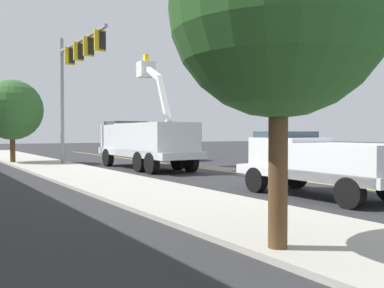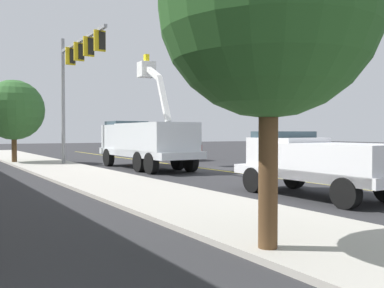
{
  "view_description": "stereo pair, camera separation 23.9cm",
  "coord_description": "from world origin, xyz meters",
  "views": [
    {
      "loc": [
        -19.81,
        11.5,
        2.03
      ],
      "look_at": [
        0.2,
        1.14,
        1.4
      ],
      "focal_mm": 39.5,
      "sensor_mm": 36.0,
      "label": 1
    },
    {
      "loc": [
        -19.91,
        11.29,
        2.03
      ],
      "look_at": [
        0.2,
        1.14,
        1.4
      ],
      "focal_mm": 39.5,
      "sensor_mm": 36.0,
      "label": 2
    }
  ],
  "objects": [
    {
      "name": "ground",
      "position": [
        0.0,
        0.0,
        0.0
      ],
      "size": [
        120.0,
        120.0,
        0.0
      ],
      "primitive_type": "plane",
      "color": "#2D2D30"
    },
    {
      "name": "street_tree_right",
      "position": [
        9.4,
        9.3,
        3.45
      ],
      "size": [
        3.85,
        3.85,
        5.38
      ],
      "color": "brown",
      "rests_on": "ground"
    },
    {
      "name": "service_pickup_truck",
      "position": [
        -9.95,
        1.89,
        1.12
      ],
      "size": [
        5.77,
        2.62,
        2.06
      ],
      "color": "white",
      "rests_on": "ground"
    },
    {
      "name": "passing_minivan",
      "position": [
        8.55,
        -1.5,
        0.97
      ],
      "size": [
        4.96,
        2.34,
        1.69
      ],
      "color": "maroon",
      "rests_on": "ground"
    },
    {
      "name": "utility_bucket_truck",
      "position": [
        2.23,
        3.02,
        1.6
      ],
      "size": [
        8.4,
        3.26,
        6.68
      ],
      "color": "silver",
      "rests_on": "ground"
    },
    {
      "name": "traffic_cone_mid_front",
      "position": [
        6.69,
        1.51,
        0.35
      ],
      "size": [
        0.4,
        0.4,
        0.72
      ],
      "color": "black",
      "rests_on": "ground"
    },
    {
      "name": "street_tree_left",
      "position": [
        -14.29,
        7.04,
        4.06
      ],
      "size": [
        3.64,
        3.64,
        5.9
      ],
      "color": "brown",
      "rests_on": "ground"
    },
    {
      "name": "sidewalk_far_side",
      "position": [
        -0.66,
        6.98,
        0.06
      ],
      "size": [
        60.07,
        9.22,
        0.12
      ],
      "primitive_type": "cube",
      "rotation": [
        0.0,
        0.0,
        0.09
      ],
      "color": "#B2ADA3",
      "rests_on": "ground"
    },
    {
      "name": "traffic_signal_mast",
      "position": [
        4.23,
        6.42,
        5.61
      ],
      "size": [
        7.4,
        1.03,
        7.73
      ],
      "color": "gray",
      "rests_on": "ground"
    },
    {
      "name": "lane_centre_stripe",
      "position": [
        0.0,
        0.0,
        0.0
      ],
      "size": [
        49.79,
        4.86,
        0.01
      ],
      "primitive_type": "cube",
      "rotation": [
        0.0,
        0.0,
        0.09
      ],
      "color": "yellow",
      "rests_on": "ground"
    }
  ]
}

